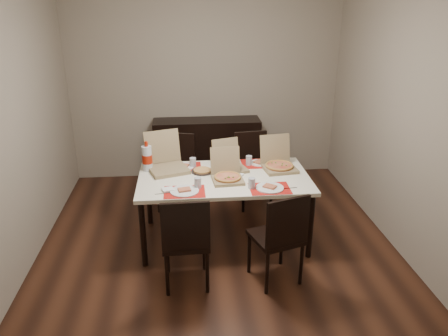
# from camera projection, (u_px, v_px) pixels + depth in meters

# --- Properties ---
(ground) EXTENTS (3.80, 4.00, 0.02)m
(ground) POSITION_uv_depth(u_px,v_px,m) (217.00, 243.00, 4.81)
(ground) COLOR #412214
(ground) RESTS_ON ground
(room_walls) EXTENTS (3.84, 4.02, 2.62)m
(room_walls) POSITION_uv_depth(u_px,v_px,m) (213.00, 77.00, 4.56)
(room_walls) COLOR gray
(room_walls) RESTS_ON ground
(sideboard) EXTENTS (1.50, 0.40, 0.90)m
(sideboard) POSITION_uv_depth(u_px,v_px,m) (207.00, 150.00, 6.29)
(sideboard) COLOR black
(sideboard) RESTS_ON ground
(dining_table) EXTENTS (1.80, 1.00, 0.75)m
(dining_table) POSITION_uv_depth(u_px,v_px,m) (224.00, 183.00, 4.63)
(dining_table) COLOR white
(dining_table) RESTS_ON ground
(chair_near_left) EXTENTS (0.43, 0.43, 0.93)m
(chair_near_left) POSITION_uv_depth(u_px,v_px,m) (186.00, 239.00, 3.90)
(chair_near_left) COLOR black
(chair_near_left) RESTS_ON ground
(chair_near_right) EXTENTS (0.53, 0.53, 0.93)m
(chair_near_right) POSITION_uv_depth(u_px,v_px,m) (280.00, 235.00, 3.96)
(chair_near_right) COLOR black
(chair_near_right) RESTS_ON ground
(chair_far_left) EXTENTS (0.51, 0.51, 0.93)m
(chair_far_left) POSITION_uv_depth(u_px,v_px,m) (177.00, 168.00, 5.49)
(chair_far_left) COLOR black
(chair_far_left) RESTS_ON ground
(chair_far_right) EXTENTS (0.47, 0.47, 0.93)m
(chair_far_right) POSITION_uv_depth(u_px,v_px,m) (252.00, 166.00, 5.56)
(chair_far_right) COLOR black
(chair_far_right) RESTS_ON ground
(setting_near_left) EXTENTS (0.49, 0.30, 0.11)m
(setting_near_left) POSITION_uv_depth(u_px,v_px,m) (186.00, 189.00, 4.27)
(setting_near_left) COLOR red
(setting_near_left) RESTS_ON dining_table
(setting_near_right) EXTENTS (0.49, 0.30, 0.11)m
(setting_near_right) POSITION_uv_depth(u_px,v_px,m) (265.00, 187.00, 4.32)
(setting_near_right) COLOR red
(setting_near_right) RESTS_ON dining_table
(setting_far_left) EXTENTS (0.47, 0.30, 0.11)m
(setting_far_left) POSITION_uv_depth(u_px,v_px,m) (184.00, 166.00, 4.85)
(setting_far_left) COLOR red
(setting_far_left) RESTS_ON dining_table
(setting_far_right) EXTENTS (0.47, 0.30, 0.11)m
(setting_far_right) POSITION_uv_depth(u_px,v_px,m) (256.00, 162.00, 4.94)
(setting_far_right) COLOR red
(setting_far_right) RESTS_ON dining_table
(napkin_loose) EXTENTS (0.16, 0.16, 0.02)m
(napkin_loose) POSITION_uv_depth(u_px,v_px,m) (237.00, 175.00, 4.62)
(napkin_loose) COLOR white
(napkin_loose) RESTS_ON dining_table
(pizza_box_center) EXTENTS (0.33, 0.37, 0.31)m
(pizza_box_center) POSITION_uv_depth(u_px,v_px,m) (227.00, 175.00, 4.52)
(pizza_box_center) COLOR olive
(pizza_box_center) RESTS_ON dining_table
(pizza_box_right) EXTENTS (0.39, 0.42, 0.35)m
(pizza_box_right) POSITION_uv_depth(u_px,v_px,m) (278.00, 164.00, 4.80)
(pizza_box_right) COLOR olive
(pizza_box_right) RESTS_ON dining_table
(pizza_box_left) EXTENTS (0.51, 0.54, 0.40)m
(pizza_box_left) POSITION_uv_depth(u_px,v_px,m) (167.00, 164.00, 4.78)
(pizza_box_left) COLOR olive
(pizza_box_left) RESTS_ON dining_table
(pizza_box_extra) EXTENTS (0.40, 0.42, 0.31)m
(pizza_box_extra) POSITION_uv_depth(u_px,v_px,m) (230.00, 164.00, 4.79)
(pizza_box_extra) COLOR olive
(pizza_box_extra) RESTS_ON dining_table
(faina_plate) EXTENTS (0.24, 0.24, 0.03)m
(faina_plate) POSITION_uv_depth(u_px,v_px,m) (202.00, 171.00, 4.73)
(faina_plate) COLOR black
(faina_plate) RESTS_ON dining_table
(dip_bowl) EXTENTS (0.15, 0.15, 0.03)m
(dip_bowl) POSITION_uv_depth(u_px,v_px,m) (231.00, 168.00, 4.81)
(dip_bowl) COLOR white
(dip_bowl) RESTS_ON dining_table
(soda_bottle) EXTENTS (0.11, 0.11, 0.33)m
(soda_bottle) POSITION_uv_depth(u_px,v_px,m) (147.00, 158.00, 4.73)
(soda_bottle) COLOR silver
(soda_bottle) RESTS_ON dining_table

